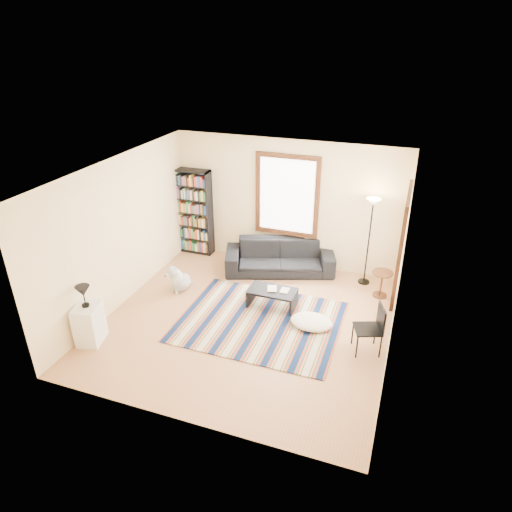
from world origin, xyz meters
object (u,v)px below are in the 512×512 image
(floor_cushion, at_px, (311,322))
(floor_lamp, at_px, (368,242))
(coffee_table, at_px, (272,298))
(white_cabinet, at_px, (89,324))
(side_table, at_px, (381,284))
(dog, at_px, (181,277))
(folding_chair, at_px, (368,329))
(sofa, at_px, (280,257))
(bookshelf, at_px, (193,212))

(floor_cushion, bearing_deg, floor_lamp, 70.45)
(coffee_table, xyz_separation_m, white_cabinet, (-2.58, -2.06, 0.17))
(floor_cushion, relative_size, side_table, 1.41)
(coffee_table, bearing_deg, floor_cushion, -24.26)
(floor_lamp, bearing_deg, floor_cushion, -109.55)
(floor_cushion, distance_m, dog, 2.83)
(floor_cushion, relative_size, folding_chair, 0.89)
(sofa, xyz_separation_m, folding_chair, (2.15, -2.18, 0.09))
(floor_cushion, xyz_separation_m, white_cabinet, (-3.45, -1.67, 0.25))
(sofa, height_order, floor_lamp, floor_lamp)
(bookshelf, height_order, floor_cushion, bookshelf)
(white_cabinet, bearing_deg, sofa, 42.79)
(sofa, bearing_deg, side_table, -27.75)
(bookshelf, bearing_deg, floor_cushion, -31.87)
(dog, bearing_deg, side_table, 38.84)
(sofa, relative_size, floor_cushion, 3.06)
(bookshelf, distance_m, floor_lamp, 4.02)
(side_table, bearing_deg, white_cabinet, -145.12)
(bookshelf, xyz_separation_m, white_cabinet, (-0.11, -3.74, -0.65))
(sofa, distance_m, bookshelf, 2.30)
(coffee_table, distance_m, dog, 1.94)
(coffee_table, distance_m, floor_cushion, 0.95)
(coffee_table, height_order, folding_chair, folding_chair)
(bookshelf, relative_size, coffee_table, 2.22)
(side_table, bearing_deg, coffee_table, -150.66)
(floor_lamp, bearing_deg, bookshelf, 177.58)
(floor_cushion, height_order, white_cabinet, white_cabinet)
(side_table, xyz_separation_m, white_cabinet, (-4.50, -3.14, 0.08))
(sofa, relative_size, folding_chair, 2.71)
(floor_cushion, bearing_deg, side_table, 54.35)
(coffee_table, bearing_deg, folding_chair, -22.14)
(bookshelf, distance_m, floor_cushion, 4.04)
(sofa, bearing_deg, coffee_table, -97.63)
(bookshelf, relative_size, folding_chair, 2.33)
(sofa, height_order, side_table, sofa)
(floor_cushion, bearing_deg, bookshelf, 148.13)
(folding_chair, distance_m, dog, 3.88)
(floor_cushion, bearing_deg, white_cabinet, -154.18)
(floor_lamp, bearing_deg, dog, -156.00)
(folding_chair, bearing_deg, sofa, 114.79)
(floor_lamp, distance_m, side_table, 0.88)
(side_table, xyz_separation_m, dog, (-3.86, -1.11, 0.03))
(sofa, distance_m, dog, 2.20)
(side_table, relative_size, white_cabinet, 0.77)
(sofa, xyz_separation_m, floor_lamp, (1.83, 0.10, 0.59))
(folding_chair, distance_m, white_cabinet, 4.64)
(bookshelf, distance_m, side_table, 4.50)
(coffee_table, height_order, dog, dog)
(dog, bearing_deg, folding_chair, 11.96)
(side_table, distance_m, folding_chair, 1.85)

